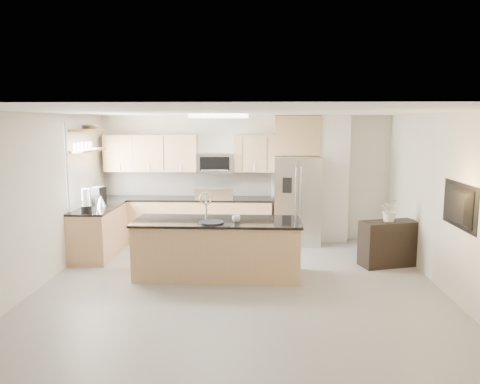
{
  "coord_description": "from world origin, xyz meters",
  "views": [
    {
      "loc": [
        0.27,
        -6.51,
        2.47
      ],
      "look_at": [
        -0.03,
        1.3,
        1.29
      ],
      "focal_mm": 35.0,
      "sensor_mm": 36.0,
      "label": 1
    }
  ],
  "objects_px": {
    "cup": "(236,219)",
    "kettle": "(101,201)",
    "flower_vase": "(390,204)",
    "television": "(453,205)",
    "platter": "(212,222)",
    "island": "(217,248)",
    "range": "(215,219)",
    "refrigerator": "(297,200)",
    "credenza": "(389,243)",
    "coffee_maker": "(99,197)",
    "microwave": "(216,163)",
    "bowl": "(89,126)",
    "blender": "(86,202)"
  },
  "relations": [
    {
      "from": "credenza",
      "to": "television",
      "type": "relative_size",
      "value": 0.91
    },
    {
      "from": "microwave",
      "to": "cup",
      "type": "xyz_separation_m",
      "value": [
        0.54,
        -2.41,
        -0.66
      ]
    },
    {
      "from": "refrigerator",
      "to": "platter",
      "type": "height_order",
      "value": "refrigerator"
    },
    {
      "from": "cup",
      "to": "platter",
      "type": "distance_m",
      "value": 0.39
    },
    {
      "from": "refrigerator",
      "to": "microwave",
      "type": "bearing_deg",
      "value": 174.14
    },
    {
      "from": "range",
      "to": "cup",
      "type": "xyz_separation_m",
      "value": [
        0.54,
        -2.28,
        0.5
      ]
    },
    {
      "from": "microwave",
      "to": "bowl",
      "type": "height_order",
      "value": "bowl"
    },
    {
      "from": "platter",
      "to": "kettle",
      "type": "height_order",
      "value": "kettle"
    },
    {
      "from": "cup",
      "to": "refrigerator",
      "type": "bearing_deg",
      "value": 63.36
    },
    {
      "from": "platter",
      "to": "television",
      "type": "relative_size",
      "value": 0.36
    },
    {
      "from": "bowl",
      "to": "microwave",
      "type": "bearing_deg",
      "value": 22.78
    },
    {
      "from": "range",
      "to": "bowl",
      "type": "xyz_separation_m",
      "value": [
        -2.25,
        -0.82,
        1.91
      ]
    },
    {
      "from": "cup",
      "to": "flower_vase",
      "type": "xyz_separation_m",
      "value": [
        2.59,
        0.77,
        0.11
      ]
    },
    {
      "from": "television",
      "to": "coffee_maker",
      "type": "bearing_deg",
      "value": 68.6
    },
    {
      "from": "island",
      "to": "credenza",
      "type": "distance_m",
      "value": 2.98
    },
    {
      "from": "island",
      "to": "kettle",
      "type": "xyz_separation_m",
      "value": [
        -2.25,
        1.14,
        0.57
      ]
    },
    {
      "from": "microwave",
      "to": "cup",
      "type": "relative_size",
      "value": 5.85
    },
    {
      "from": "coffee_maker",
      "to": "flower_vase",
      "type": "xyz_separation_m",
      "value": [
        5.22,
        -0.59,
        -0.0
      ]
    },
    {
      "from": "island",
      "to": "credenza",
      "type": "relative_size",
      "value": 2.73
    },
    {
      "from": "credenza",
      "to": "coffee_maker",
      "type": "distance_m",
      "value": 5.31
    },
    {
      "from": "refrigerator",
      "to": "coffee_maker",
      "type": "height_order",
      "value": "refrigerator"
    },
    {
      "from": "island",
      "to": "cup",
      "type": "xyz_separation_m",
      "value": [
        0.31,
        -0.12,
        0.51
      ]
    },
    {
      "from": "credenza",
      "to": "blender",
      "type": "relative_size",
      "value": 2.37
    },
    {
      "from": "bowl",
      "to": "television",
      "type": "distance_m",
      "value": 6.29
    },
    {
      "from": "island",
      "to": "kettle",
      "type": "bearing_deg",
      "value": 153.97
    },
    {
      "from": "coffee_maker",
      "to": "island",
      "type": "bearing_deg",
      "value": -28.16
    },
    {
      "from": "cup",
      "to": "kettle",
      "type": "height_order",
      "value": "kettle"
    },
    {
      "from": "range",
      "to": "kettle",
      "type": "relative_size",
      "value": 4.71
    },
    {
      "from": "refrigerator",
      "to": "coffee_maker",
      "type": "xyz_separation_m",
      "value": [
        -3.75,
        -0.88,
        0.2
      ]
    },
    {
      "from": "microwave",
      "to": "blender",
      "type": "relative_size",
      "value": 1.84
    },
    {
      "from": "bowl",
      "to": "cup",
      "type": "bearing_deg",
      "value": -27.69
    },
    {
      "from": "kettle",
      "to": "bowl",
      "type": "distance_m",
      "value": 1.39
    },
    {
      "from": "microwave",
      "to": "platter",
      "type": "height_order",
      "value": "microwave"
    },
    {
      "from": "refrigerator",
      "to": "flower_vase",
      "type": "bearing_deg",
      "value": -45.02
    },
    {
      "from": "refrigerator",
      "to": "coffee_maker",
      "type": "bearing_deg",
      "value": -166.84
    },
    {
      "from": "credenza",
      "to": "bowl",
      "type": "bearing_deg",
      "value": 155.8
    },
    {
      "from": "flower_vase",
      "to": "television",
      "type": "xyz_separation_m",
      "value": [
        0.39,
        -1.61,
        0.27
      ]
    },
    {
      "from": "coffee_maker",
      "to": "television",
      "type": "xyz_separation_m",
      "value": [
        5.61,
        -2.2,
        0.26
      ]
    },
    {
      "from": "coffee_maker",
      "to": "range",
      "type": "bearing_deg",
      "value": 23.8
    },
    {
      "from": "blender",
      "to": "television",
      "type": "height_order",
      "value": "television"
    },
    {
      "from": "microwave",
      "to": "island",
      "type": "height_order",
      "value": "microwave"
    },
    {
      "from": "range",
      "to": "island",
      "type": "xyz_separation_m",
      "value": [
        0.23,
        -2.17,
        -0.01
      ]
    },
    {
      "from": "blender",
      "to": "coffee_maker",
      "type": "bearing_deg",
      "value": 91.61
    },
    {
      "from": "refrigerator",
      "to": "credenza",
      "type": "distance_m",
      "value": 2.13
    },
    {
      "from": "blender",
      "to": "bowl",
      "type": "bearing_deg",
      "value": 102.14
    },
    {
      "from": "flower_vase",
      "to": "range",
      "type": "bearing_deg",
      "value": 154.19
    },
    {
      "from": "range",
      "to": "flower_vase",
      "type": "relative_size",
      "value": 1.89
    },
    {
      "from": "flower_vase",
      "to": "television",
      "type": "bearing_deg",
      "value": -76.5
    },
    {
      "from": "credenza",
      "to": "flower_vase",
      "type": "height_order",
      "value": "flower_vase"
    },
    {
      "from": "credenza",
      "to": "bowl",
      "type": "xyz_separation_m",
      "value": [
        -5.39,
        0.68,
        1.99
      ]
    }
  ]
}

